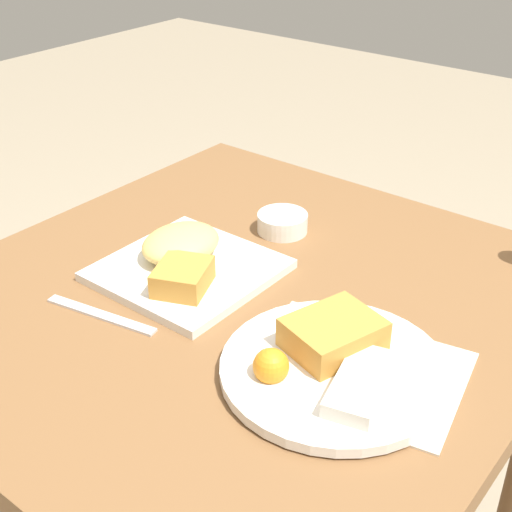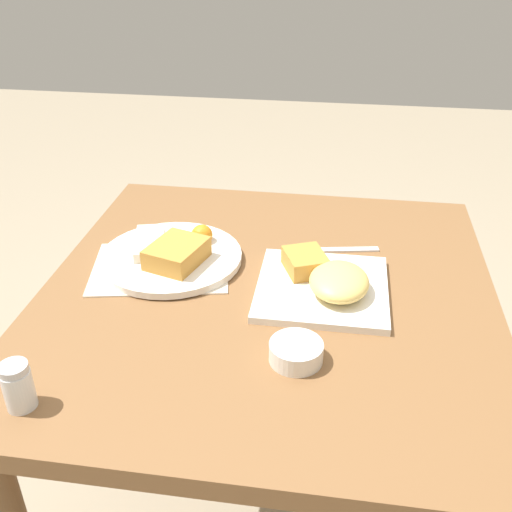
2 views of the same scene
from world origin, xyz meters
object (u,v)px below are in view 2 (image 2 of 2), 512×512
object	(u,v)px
sauce_ramekin	(296,352)
salt_shaker	(18,389)
plate_oval_far	(172,254)
butter_knife	(335,250)
plate_square_near	(326,282)

from	to	relation	value
sauce_ramekin	salt_shaker	distance (m)	0.41
plate_oval_far	butter_knife	xyz separation A→B (m)	(0.09, -0.32, -0.02)
plate_oval_far	sauce_ramekin	xyz separation A→B (m)	(-0.26, -0.27, -0.00)
plate_oval_far	sauce_ramekin	world-z (taller)	plate_oval_far
plate_oval_far	salt_shaker	distance (m)	0.43
sauce_ramekin	butter_knife	xyz separation A→B (m)	(0.36, -0.05, -0.02)
plate_square_near	salt_shaker	size ratio (longest dim) A/B	3.22
plate_square_near	plate_oval_far	world-z (taller)	plate_square_near
sauce_ramekin	salt_shaker	xyz separation A→B (m)	(-0.16, 0.37, 0.01)
plate_oval_far	sauce_ramekin	distance (m)	0.38
salt_shaker	butter_knife	size ratio (longest dim) A/B	0.41
plate_square_near	sauce_ramekin	distance (m)	0.20
plate_oval_far	salt_shaker	bearing A→B (deg)	165.90
plate_square_near	butter_knife	size ratio (longest dim) A/B	1.33
sauce_ramekin	butter_knife	bearing A→B (deg)	-7.92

